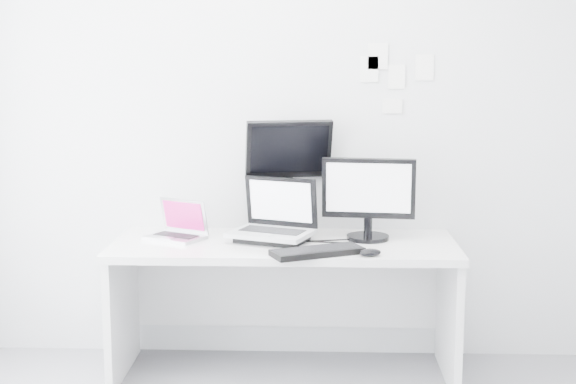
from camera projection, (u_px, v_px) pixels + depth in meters
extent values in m
plane|color=silver|center=(287.00, 119.00, 4.51)|extent=(3.60, 0.00, 3.60)
cube|color=silver|center=(284.00, 309.00, 4.33)|extent=(1.80, 0.70, 0.73)
cube|color=#B1B2B6|center=(174.00, 219.00, 4.32)|extent=(0.36, 0.33, 0.22)
cube|color=black|center=(263.00, 217.00, 4.53)|extent=(0.10, 0.10, 0.16)
cube|color=#9FA2A6|center=(271.00, 210.00, 4.25)|extent=(0.49, 0.44, 0.34)
cube|color=black|center=(288.00, 175.00, 4.48)|extent=(0.50, 0.27, 0.64)
cube|color=black|center=(368.00, 198.00, 4.30)|extent=(0.51, 0.28, 0.45)
cube|color=black|center=(317.00, 252.00, 4.00)|extent=(0.48, 0.34, 0.03)
ellipsoid|color=black|center=(370.00, 253.00, 3.97)|extent=(0.12, 0.09, 0.04)
cube|color=white|center=(369.00, 69.00, 4.44)|extent=(0.10, 0.00, 0.14)
cube|color=white|center=(397.00, 77.00, 4.45)|extent=(0.09, 0.00, 0.13)
cube|color=white|center=(425.00, 67.00, 4.43)|extent=(0.10, 0.00, 0.14)
cube|color=white|center=(392.00, 106.00, 4.47)|extent=(0.11, 0.00, 0.08)
cube|color=white|center=(378.00, 56.00, 4.43)|extent=(0.11, 0.00, 0.14)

